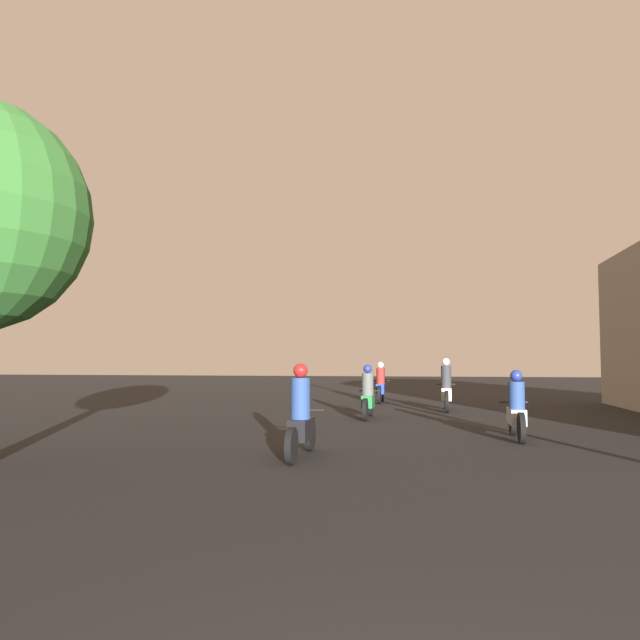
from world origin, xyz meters
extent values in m
cylinder|color=black|center=(-2.23, 9.18, 0.29)|extent=(0.10, 0.57, 0.57)
cylinder|color=black|center=(-2.23, 7.70, 0.29)|extent=(0.10, 0.57, 0.57)
cube|color=black|center=(-2.23, 8.44, 0.46)|extent=(0.30, 0.87, 0.35)
cylinder|color=black|center=(-2.23, 8.92, 0.74)|extent=(0.60, 0.04, 0.04)
cylinder|color=navy|center=(-2.23, 8.35, 0.98)|extent=(0.32, 0.32, 0.68)
sphere|color=#A51919|center=(-2.23, 8.35, 1.44)|extent=(0.24, 0.24, 0.24)
cylinder|color=black|center=(1.60, 12.24, 0.30)|extent=(0.10, 0.60, 0.60)
cylinder|color=black|center=(1.60, 10.83, 0.30)|extent=(0.10, 0.60, 0.60)
cube|color=#ADADB2|center=(1.60, 11.53, 0.46)|extent=(0.30, 0.89, 0.32)
cylinder|color=black|center=(1.60, 11.99, 0.72)|extent=(0.60, 0.04, 0.04)
cylinder|color=navy|center=(1.60, 11.44, 0.90)|extent=(0.32, 0.32, 0.55)
sphere|color=navy|center=(1.60, 11.44, 1.29)|extent=(0.24, 0.24, 0.24)
cylinder|color=black|center=(-1.85, 16.20, 0.30)|extent=(0.10, 0.60, 0.60)
cylinder|color=black|center=(-1.85, 14.77, 0.30)|extent=(0.10, 0.60, 0.60)
cube|color=#1E6B33|center=(-1.85, 15.49, 0.47)|extent=(0.30, 0.81, 0.34)
cylinder|color=black|center=(-1.85, 15.95, 0.74)|extent=(0.60, 0.04, 0.04)
cylinder|color=#4C514C|center=(-1.85, 15.41, 0.94)|extent=(0.32, 0.32, 0.61)
sphere|color=navy|center=(-1.85, 15.41, 1.37)|extent=(0.24, 0.24, 0.24)
cylinder|color=black|center=(0.34, 19.15, 0.34)|extent=(0.10, 0.67, 0.67)
cylinder|color=black|center=(0.34, 17.78, 0.34)|extent=(0.10, 0.67, 0.67)
cube|color=silver|center=(0.34, 18.46, 0.53)|extent=(0.30, 0.92, 0.39)
cylinder|color=black|center=(0.34, 18.91, 0.83)|extent=(0.60, 0.04, 0.04)
cylinder|color=#2D2D33|center=(0.34, 18.37, 1.08)|extent=(0.32, 0.32, 0.71)
sphere|color=silver|center=(0.34, 18.37, 1.55)|extent=(0.24, 0.24, 0.24)
cylinder|color=black|center=(-2.02, 22.59, 0.34)|extent=(0.10, 0.67, 0.67)
cylinder|color=black|center=(-2.02, 21.23, 0.34)|extent=(0.10, 0.67, 0.67)
cube|color=#1E389E|center=(-2.02, 21.91, 0.53)|extent=(0.30, 0.92, 0.38)
cylinder|color=black|center=(-2.02, 22.35, 0.82)|extent=(0.60, 0.04, 0.04)
cylinder|color=maroon|center=(-2.02, 21.82, 1.01)|extent=(0.32, 0.32, 0.59)
sphere|color=silver|center=(-2.02, 21.82, 1.42)|extent=(0.24, 0.24, 0.24)
camera|label=1|loc=(-0.06, -1.80, 1.61)|focal=35.00mm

